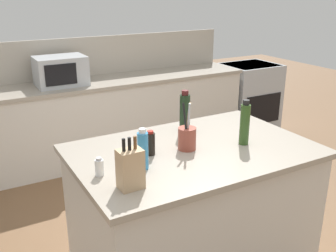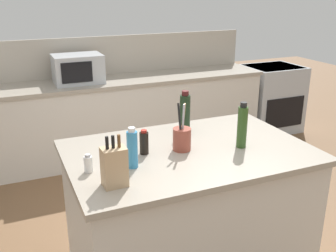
# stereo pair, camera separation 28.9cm
# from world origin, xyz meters

# --- Properties ---
(back_counter_run) EXTENTS (3.32, 0.66, 0.94)m
(back_counter_run) POSITION_xyz_m (0.30, 2.20, 0.47)
(back_counter_run) COLOR beige
(back_counter_run) RESTS_ON ground_plane
(wall_backsplash) EXTENTS (3.28, 0.03, 0.46)m
(wall_backsplash) POSITION_xyz_m (0.30, 2.52, 1.17)
(wall_backsplash) COLOR #B2A899
(wall_backsplash) RESTS_ON back_counter_run
(kitchen_island) EXTENTS (1.60, 1.05, 0.94)m
(kitchen_island) POSITION_xyz_m (0.00, 0.00, 0.47)
(kitchen_island) COLOR beige
(kitchen_island) RESTS_ON ground_plane
(range_oven) EXTENTS (0.76, 0.65, 0.92)m
(range_oven) POSITION_xyz_m (2.38, 2.20, 0.47)
(range_oven) COLOR #ADB2B7
(range_oven) RESTS_ON ground_plane
(microwave) EXTENTS (0.53, 0.39, 0.31)m
(microwave) POSITION_xyz_m (-0.29, 2.20, 1.10)
(microwave) COLOR #ADB2B7
(microwave) RESTS_ON back_counter_run
(knife_block) EXTENTS (0.13, 0.10, 0.29)m
(knife_block) POSITION_xyz_m (-0.59, -0.29, 1.05)
(knife_block) COLOR tan
(knife_block) RESTS_ON kitchen_island
(utensil_crock) EXTENTS (0.12, 0.12, 0.32)m
(utensil_crock) POSITION_xyz_m (-0.05, 0.01, 1.02)
(utensil_crock) COLOR brown
(utensil_crock) RESTS_ON kitchen_island
(soy_sauce_bottle) EXTENTS (0.06, 0.06, 0.16)m
(soy_sauce_bottle) POSITION_xyz_m (-0.30, 0.05, 1.02)
(soy_sauce_bottle) COLOR black
(soy_sauce_bottle) RESTS_ON kitchen_island
(dish_soap_bottle) EXTENTS (0.07, 0.07, 0.25)m
(dish_soap_bottle) POSITION_xyz_m (-0.43, -0.11, 1.06)
(dish_soap_bottle) COLOR #3384BC
(dish_soap_bottle) RESTS_ON kitchen_island
(salt_shaker) EXTENTS (0.05, 0.05, 0.11)m
(salt_shaker) POSITION_xyz_m (-0.68, -0.07, 0.99)
(salt_shaker) COLOR silver
(salt_shaker) RESTS_ON kitchen_island
(wine_bottle) EXTENTS (0.08, 0.08, 0.32)m
(wine_bottle) POSITION_xyz_m (0.11, 0.30, 1.09)
(wine_bottle) COLOR black
(wine_bottle) RESTS_ON kitchen_island
(olive_oil_bottle) EXTENTS (0.07, 0.07, 0.31)m
(olive_oil_bottle) POSITION_xyz_m (0.34, -0.10, 1.09)
(olive_oil_bottle) COLOR #2D4C1E
(olive_oil_bottle) RESTS_ON kitchen_island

